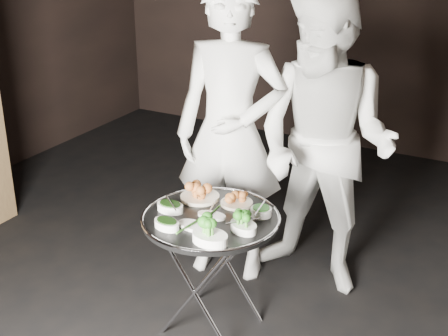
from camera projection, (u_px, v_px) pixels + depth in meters
The scene contains 14 objects.
tray_stand at pixel (211, 269), 3.49m from camera, with size 0.48×0.40×0.70m.
serving_tray at pixel (211, 218), 3.36m from camera, with size 0.76×0.76×0.04m.
potato_plate_a at pixel (200, 193), 3.56m from camera, with size 0.23×0.23×0.08m.
potato_plate_b at pixel (237, 200), 3.49m from camera, with size 0.18×0.18×0.07m.
greens_bowl at pixel (261, 210), 3.36m from camera, with size 0.12×0.12×0.07m.
asparagus_plate_a at pixel (212, 215), 3.35m from camera, with size 0.17×0.10×0.03m.
asparagus_plate_b at pixel (193, 225), 3.24m from camera, with size 0.19×0.12×0.04m.
spinach_bowl_a at pixel (170, 206), 3.41m from camera, with size 0.16×0.11×0.06m.
spinach_bowl_b at pixel (167, 223), 3.23m from camera, with size 0.17×0.13×0.06m.
broccoli_bowl_a at pixel (243, 225), 3.20m from camera, with size 0.20×0.17×0.07m.
broccoli_bowl_b at pixel (210, 236), 3.09m from camera, with size 0.21×0.16×0.08m.
serving_utensils at pixel (220, 204), 3.39m from camera, with size 0.58×0.42×0.01m.
waiter_left at pixel (230, 134), 3.88m from camera, with size 0.70×0.46×1.91m, color silver.
waiter_right at pixel (324, 145), 3.74m from camera, with size 0.92×0.72×1.89m, color silver.
Camera 1 is at (1.39, -2.41, 2.26)m, focal length 50.00 mm.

